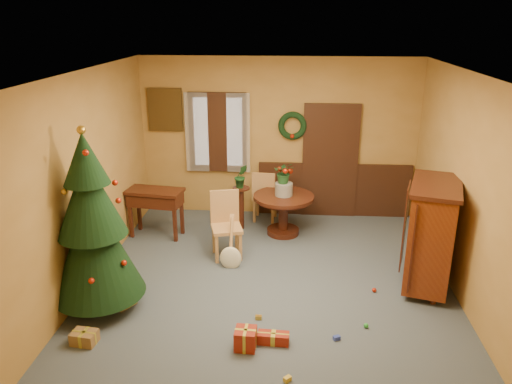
# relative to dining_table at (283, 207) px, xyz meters

# --- Properties ---
(room_envelope) EXTENTS (5.50, 5.50, 5.50)m
(room_envelope) POSITION_rel_dining_table_xyz_m (0.07, 0.94, 0.62)
(room_envelope) COLOR #3C4757
(room_envelope) RESTS_ON ground
(dining_table) EXTENTS (1.02, 1.02, 0.70)m
(dining_table) POSITION_rel_dining_table_xyz_m (0.00, 0.00, 0.00)
(dining_table) COLOR black
(dining_table) RESTS_ON floor
(urn) EXTENTS (0.30, 0.30, 0.22)m
(urn) POSITION_rel_dining_table_xyz_m (0.00, 0.00, 0.32)
(urn) COLOR slate
(urn) RESTS_ON dining_table
(centerpiece_plant) EXTENTS (0.33, 0.29, 0.37)m
(centerpiece_plant) POSITION_rel_dining_table_xyz_m (0.00, 0.00, 0.61)
(centerpiece_plant) COLOR #1E4C23
(centerpiece_plant) RESTS_ON urn
(chair_near) EXTENTS (0.55, 0.55, 1.03)m
(chair_near) POSITION_rel_dining_table_xyz_m (-0.87, -0.85, 0.06)
(chair_near) COLOR #A67542
(chair_near) RESTS_ON floor
(chair_far) EXTENTS (0.45, 0.45, 0.95)m
(chair_far) POSITION_rel_dining_table_xyz_m (-0.36, 0.54, 0.02)
(chair_far) COLOR #A67542
(chair_far) RESTS_ON floor
(guitar) EXTENTS (0.44, 0.56, 0.74)m
(guitar) POSITION_rel_dining_table_xyz_m (-0.75, -1.28, -0.11)
(guitar) COLOR #E9E5C2
(guitar) RESTS_ON floor
(plant_stand) EXTENTS (0.30, 0.30, 0.76)m
(plant_stand) POSITION_rel_dining_table_xyz_m (-0.74, 0.18, -0.02)
(plant_stand) COLOR black
(plant_stand) RESTS_ON floor
(stand_plant) EXTENTS (0.28, 0.25, 0.41)m
(stand_plant) POSITION_rel_dining_table_xyz_m (-0.74, 0.18, 0.48)
(stand_plant) COLOR #19471E
(stand_plant) RESTS_ON plant_stand
(christmas_tree) EXTENTS (1.15, 1.15, 2.38)m
(christmas_tree) POSITION_rel_dining_table_xyz_m (-2.28, -2.46, 0.64)
(christmas_tree) COLOR #382111
(christmas_tree) RESTS_ON floor
(writing_desk) EXTENTS (0.98, 0.58, 0.82)m
(writing_desk) POSITION_rel_dining_table_xyz_m (-2.14, -0.23, 0.13)
(writing_desk) COLOR black
(writing_desk) RESTS_ON floor
(sideboard) EXTENTS (0.92, 1.30, 1.50)m
(sideboard) POSITION_rel_dining_table_xyz_m (2.02, -1.60, 0.31)
(sideboard) COLOR #4F1509
(sideboard) RESTS_ON floor
(gift_a) EXTENTS (0.30, 0.24, 0.15)m
(gift_a) POSITION_rel_dining_table_xyz_m (-2.20, -3.23, -0.42)
(gift_a) COLOR brown
(gift_a) RESTS_ON floor
(gift_b) EXTENTS (0.25, 0.25, 0.24)m
(gift_b) POSITION_rel_dining_table_xyz_m (-0.35, -3.17, -0.37)
(gift_b) COLOR maroon
(gift_b) RESTS_ON floor
(gift_c) EXTENTS (0.30, 0.32, 0.15)m
(gift_c) POSITION_rel_dining_table_xyz_m (-2.00, -2.42, -0.42)
(gift_c) COLOR brown
(gift_c) RESTS_ON floor
(gift_d) EXTENTS (0.37, 0.17, 0.13)m
(gift_d) POSITION_rel_dining_table_xyz_m (-0.04, -3.06, -0.43)
(gift_d) COLOR maroon
(gift_d) RESTS_ON floor
(toy_a) EXTENTS (0.09, 0.08, 0.05)m
(toy_a) POSITION_rel_dining_table_xyz_m (0.70, -2.94, -0.47)
(toy_a) COLOR #2539A4
(toy_a) RESTS_ON floor
(toy_b) EXTENTS (0.06, 0.06, 0.06)m
(toy_b) POSITION_rel_dining_table_xyz_m (1.07, -2.68, -0.46)
(toy_b) COLOR green
(toy_b) RESTS_ON floor
(toy_c) EXTENTS (0.09, 0.09, 0.05)m
(toy_c) POSITION_rel_dining_table_xyz_m (0.14, -3.68, -0.47)
(toy_c) COLOR gold
(toy_c) RESTS_ON floor
(toy_d) EXTENTS (0.06, 0.06, 0.06)m
(toy_d) POSITION_rel_dining_table_xyz_m (1.29, -1.84, -0.46)
(toy_d) COLOR #B3210B
(toy_d) RESTS_ON floor
(toy_e) EXTENTS (0.08, 0.05, 0.05)m
(toy_e) POSITION_rel_dining_table_xyz_m (-0.24, -2.60, -0.47)
(toy_e) COLOR gold
(toy_e) RESTS_ON floor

